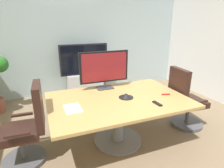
{
  "coord_description": "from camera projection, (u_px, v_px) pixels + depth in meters",
  "views": [
    {
      "loc": [
        -1.05,
        -2.05,
        1.82
      ],
      "look_at": [
        -0.03,
        0.54,
        0.88
      ],
      "focal_mm": 29.77,
      "sensor_mm": 36.0,
      "label": 1
    }
  ],
  "objects": [
    {
      "name": "wall_back_glass_partition",
      "position": [
        81.0,
        38.0,
        4.79
      ],
      "size": [
        5.71,
        0.1,
        2.86
      ],
      "primitive_type": "cube",
      "color": "#9EB2B7",
      "rests_on": "ground"
    },
    {
      "name": "office_chair_right",
      "position": [
        185.0,
        103.0,
        3.28
      ],
      "size": [
        0.61,
        0.59,
        1.09
      ],
      "rotation": [
        0.0,
        0.0,
        1.5
      ],
      "color": "#4C4C51",
      "rests_on": "ground"
    },
    {
      "name": "conference_phone",
      "position": [
        126.0,
        96.0,
        2.79
      ],
      "size": [
        0.22,
        0.22,
        0.07
      ],
      "color": "black",
      "rests_on": "conference_table"
    },
    {
      "name": "conference_table",
      "position": [
        118.0,
        108.0,
        2.82
      ],
      "size": [
        2.02,
        1.35,
        0.73
      ],
      "color": "#B2894C",
      "rests_on": "ground"
    },
    {
      "name": "remote_control",
      "position": [
        157.0,
        104.0,
        2.58
      ],
      "size": [
        0.06,
        0.17,
        0.02
      ],
      "primitive_type": "cube",
      "rotation": [
        0.0,
        0.0,
        0.08
      ],
      "color": "black",
      "rests_on": "conference_table"
    },
    {
      "name": "paper_notepad",
      "position": [
        73.0,
        108.0,
        2.44
      ],
      "size": [
        0.22,
        0.31,
        0.01
      ],
      "primitive_type": "cube",
      "rotation": [
        0.0,
        0.0,
        0.03
      ],
      "color": "white",
      "rests_on": "conference_table"
    },
    {
      "name": "tv_monitor",
      "position": [
        104.0,
        68.0,
        3.08
      ],
      "size": [
        0.84,
        0.18,
        0.64
      ],
      "color": "#333338",
      "rests_on": "conference_table"
    },
    {
      "name": "wall_display_unit",
      "position": [
        85.0,
        78.0,
        4.78
      ],
      "size": [
        1.2,
        0.36,
        1.31
      ],
      "color": "#B7BABC",
      "rests_on": "ground"
    },
    {
      "name": "whiteboard_marker",
      "position": [
        166.0,
        94.0,
        2.9
      ],
      "size": [
        0.13,
        0.06,
        0.02
      ],
      "primitive_type": "cube",
      "rotation": [
        0.0,
        0.0,
        -0.3
      ],
      "color": "red",
      "rests_on": "conference_table"
    },
    {
      "name": "office_chair_left",
      "position": [
        28.0,
        131.0,
        2.44
      ],
      "size": [
        0.6,
        0.58,
        1.09
      ],
      "rotation": [
        0.0,
        0.0,
        -1.61
      ],
      "color": "#4C4C51",
      "rests_on": "ground"
    },
    {
      "name": "ground_plane",
      "position": [
        127.0,
        151.0,
        2.75
      ],
      "size": [
        6.71,
        6.71,
        0.0
      ],
      "primitive_type": "plane",
      "color": "#7A664C"
    }
  ]
}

